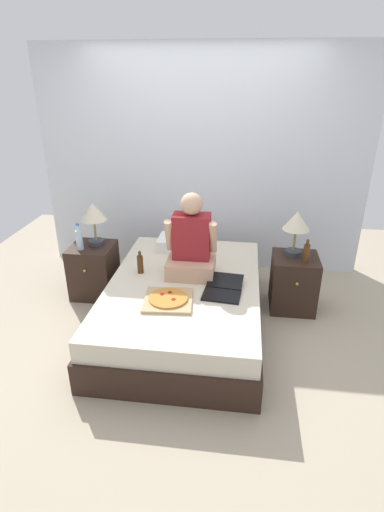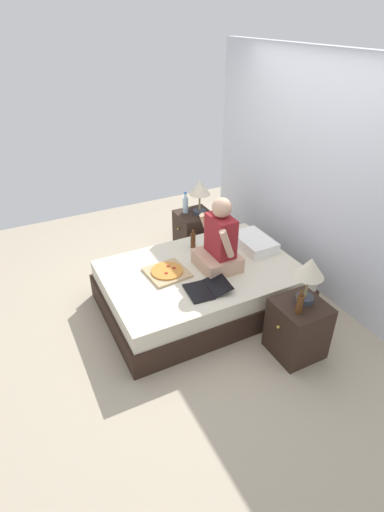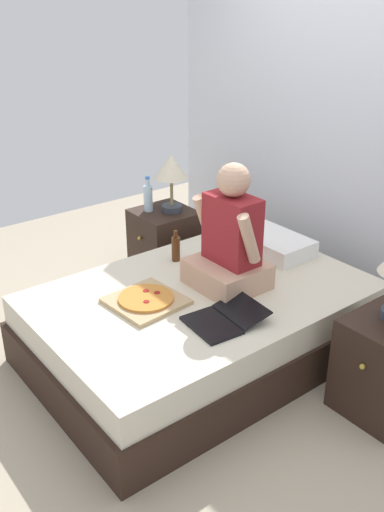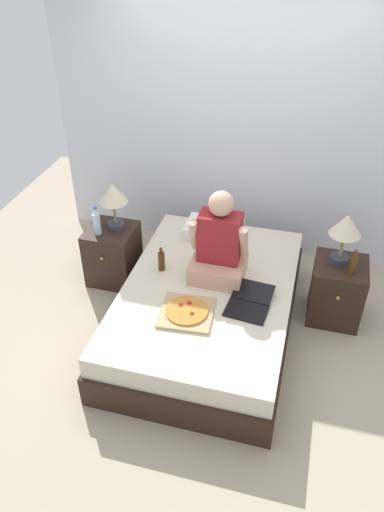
{
  "view_description": "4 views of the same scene",
  "coord_description": "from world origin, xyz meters",
  "px_view_note": "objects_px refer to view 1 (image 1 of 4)",
  "views": [
    {
      "loc": [
        0.49,
        -3.16,
        2.21
      ],
      "look_at": [
        0.08,
        -0.07,
        0.76
      ],
      "focal_mm": 28.0,
      "sensor_mm": 36.0,
      "label": 1
    },
    {
      "loc": [
        3.08,
        -1.67,
        2.78
      ],
      "look_at": [
        0.08,
        -0.15,
        0.7
      ],
      "focal_mm": 28.0,
      "sensor_mm": 36.0,
      "label": 2
    },
    {
      "loc": [
        2.39,
        -1.94,
        2.16
      ],
      "look_at": [
        -0.06,
        -0.03,
        0.68
      ],
      "focal_mm": 40.0,
      "sensor_mm": 36.0,
      "label": 3
    },
    {
      "loc": [
        0.7,
        -3.07,
        3.06
      ],
      "look_at": [
        -0.12,
        -0.04,
        0.78
      ],
      "focal_mm": 35.0,
      "sensor_mm": 36.0,
      "label": 4
    }
  ],
  "objects_px": {
    "lamp_on_left_nightstand": "(93,215)",
    "pizza_box": "(168,299)",
    "person_seated": "(191,245)",
    "bed": "(184,304)",
    "beer_bottle_on_bed": "(140,264)",
    "nightstand_left": "(94,270)",
    "nightstand_right": "(293,282)",
    "lamp_on_right_nightstand": "(296,224)",
    "beer_bottle": "(306,253)",
    "water_bottle": "(79,239)",
    "laptop": "(223,290)"
  },
  "relations": [
    {
      "from": "beer_bottle",
      "to": "lamp_on_right_nightstand",
      "type": "bearing_deg",
      "value": 123.69
    },
    {
      "from": "bed",
      "to": "laptop",
      "type": "distance_m",
      "value": 0.47
    },
    {
      "from": "beer_bottle_on_bed",
      "to": "nightstand_left",
      "type": "bearing_deg",
      "value": 151.41
    },
    {
      "from": "bed",
      "to": "pizza_box",
      "type": "bearing_deg",
      "value": -102.68
    },
    {
      "from": "water_bottle",
      "to": "laptop",
      "type": "bearing_deg",
      "value": -19.16
    },
    {
      "from": "lamp_on_right_nightstand",
      "to": "pizza_box",
      "type": "bearing_deg",
      "value": -141.66
    },
    {
      "from": "water_bottle",
      "to": "pizza_box",
      "type": "bearing_deg",
      "value": -34.76
    },
    {
      "from": "lamp_on_right_nightstand",
      "to": "pizza_box",
      "type": "relative_size",
      "value": 1.04
    },
    {
      "from": "person_seated",
      "to": "pizza_box",
      "type": "relative_size",
      "value": 1.81
    },
    {
      "from": "bed",
      "to": "nightstand_right",
      "type": "bearing_deg",
      "value": 23.72
    },
    {
      "from": "nightstand_left",
      "to": "pizza_box",
      "type": "relative_size",
      "value": 1.3
    },
    {
      "from": "lamp_on_left_nightstand",
      "to": "person_seated",
      "type": "relative_size",
      "value": 0.58
    },
    {
      "from": "bed",
      "to": "beer_bottle_on_bed",
      "type": "distance_m",
      "value": 0.56
    },
    {
      "from": "water_bottle",
      "to": "lamp_on_right_nightstand",
      "type": "relative_size",
      "value": 0.61
    },
    {
      "from": "nightstand_left",
      "to": "beer_bottle_on_bed",
      "type": "xyz_separation_m",
      "value": [
        0.6,
        -0.33,
        0.27
      ]
    },
    {
      "from": "water_bottle",
      "to": "lamp_on_left_nightstand",
      "type": "bearing_deg",
      "value": 49.4
    },
    {
      "from": "water_bottle",
      "to": "pizza_box",
      "type": "xyz_separation_m",
      "value": [
        1.04,
        -0.72,
        -0.19
      ]
    },
    {
      "from": "bed",
      "to": "water_bottle",
      "type": "distance_m",
      "value": 1.26
    },
    {
      "from": "lamp_on_left_nightstand",
      "to": "nightstand_right",
      "type": "distance_m",
      "value": 2.13
    },
    {
      "from": "bed",
      "to": "lamp_on_right_nightstand",
      "type": "height_order",
      "value": "lamp_on_right_nightstand"
    },
    {
      "from": "water_bottle",
      "to": "beer_bottle",
      "type": "height_order",
      "value": "water_bottle"
    },
    {
      "from": "lamp_on_left_nightstand",
      "to": "beer_bottle",
      "type": "height_order",
      "value": "lamp_on_left_nightstand"
    },
    {
      "from": "nightstand_left",
      "to": "nightstand_right",
      "type": "xyz_separation_m",
      "value": [
        2.08,
        0.0,
        0.0
      ]
    },
    {
      "from": "nightstand_left",
      "to": "person_seated",
      "type": "distance_m",
      "value": 1.21
    },
    {
      "from": "water_bottle",
      "to": "person_seated",
      "type": "bearing_deg",
      "value": -9.01
    },
    {
      "from": "nightstand_left",
      "to": "water_bottle",
      "type": "relative_size",
      "value": 2.03
    },
    {
      "from": "bed",
      "to": "nightstand_left",
      "type": "height_order",
      "value": "nightstand_left"
    },
    {
      "from": "beer_bottle",
      "to": "person_seated",
      "type": "distance_m",
      "value": 1.08
    },
    {
      "from": "bed",
      "to": "nightstand_right",
      "type": "height_order",
      "value": "nightstand_right"
    },
    {
      "from": "water_bottle",
      "to": "beer_bottle",
      "type": "xyz_separation_m",
      "value": [
        2.23,
        -0.01,
        -0.02
      ]
    },
    {
      "from": "laptop",
      "to": "water_bottle",
      "type": "bearing_deg",
      "value": 160.84
    },
    {
      "from": "lamp_on_right_nightstand",
      "to": "beer_bottle_on_bed",
      "type": "xyz_separation_m",
      "value": [
        -1.45,
        -0.38,
        -0.33
      ]
    },
    {
      "from": "beer_bottle",
      "to": "water_bottle",
      "type": "bearing_deg",
      "value": 179.74
    },
    {
      "from": "lamp_on_right_nightstand",
      "to": "pizza_box",
      "type": "distance_m",
      "value": 1.45
    },
    {
      "from": "nightstand_left",
      "to": "person_seated",
      "type": "xyz_separation_m",
      "value": [
        1.09,
        -0.27,
        0.47
      ]
    },
    {
      "from": "lamp_on_left_nightstand",
      "to": "beer_bottle_on_bed",
      "type": "distance_m",
      "value": 0.76
    },
    {
      "from": "nightstand_left",
      "to": "nightstand_right",
      "type": "height_order",
      "value": "same"
    },
    {
      "from": "beer_bottle",
      "to": "beer_bottle_on_bed",
      "type": "xyz_separation_m",
      "value": [
        -1.55,
        -0.23,
        -0.1
      ]
    },
    {
      "from": "nightstand_left",
      "to": "beer_bottle_on_bed",
      "type": "height_order",
      "value": "beer_bottle_on_bed"
    },
    {
      "from": "bed",
      "to": "water_bottle",
      "type": "relative_size",
      "value": 7.48
    },
    {
      "from": "bed",
      "to": "nightstand_right",
      "type": "distance_m",
      "value": 1.14
    },
    {
      "from": "nightstand_left",
      "to": "nightstand_right",
      "type": "bearing_deg",
      "value": 0.0
    },
    {
      "from": "nightstand_right",
      "to": "person_seated",
      "type": "distance_m",
      "value": 1.14
    },
    {
      "from": "water_bottle",
      "to": "laptop",
      "type": "relative_size",
      "value": 0.62
    },
    {
      "from": "lamp_on_left_nightstand",
      "to": "pizza_box",
      "type": "relative_size",
      "value": 1.04
    },
    {
      "from": "beer_bottle",
      "to": "pizza_box",
      "type": "xyz_separation_m",
      "value": [
        -1.19,
        -0.71,
        -0.18
      ]
    },
    {
      "from": "person_seated",
      "to": "bed",
      "type": "bearing_deg",
      "value": -103.56
    },
    {
      "from": "nightstand_right",
      "to": "pizza_box",
      "type": "bearing_deg",
      "value": -144.06
    },
    {
      "from": "bed",
      "to": "laptop",
      "type": "relative_size",
      "value": 4.67
    },
    {
      "from": "beer_bottle",
      "to": "laptop",
      "type": "distance_m",
      "value": 0.92
    }
  ]
}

